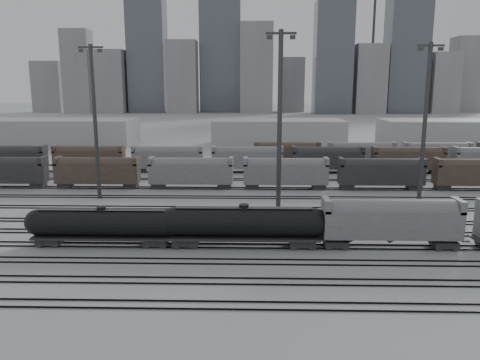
{
  "coord_description": "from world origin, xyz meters",
  "views": [
    {
      "loc": [
        1.85,
        -50.48,
        18.23
      ],
      "look_at": [
        0.11,
        20.06,
        4.0
      ],
      "focal_mm": 35.0,
      "sensor_mm": 36.0,
      "label": 1
    }
  ],
  "objects_px": {
    "tank_car_b": "(244,223)",
    "light_mast_c": "(280,121)",
    "tank_car_a": "(102,224)",
    "hopper_car_a": "(391,219)"
  },
  "relations": [
    {
      "from": "light_mast_c",
      "to": "hopper_car_a",
      "type": "bearing_deg",
      "value": -46.41
    },
    {
      "from": "tank_car_b",
      "to": "hopper_car_a",
      "type": "height_order",
      "value": "hopper_car_a"
    },
    {
      "from": "tank_car_b",
      "to": "light_mast_c",
      "type": "xyz_separation_m",
      "value": [
        4.65,
        12.69,
        10.77
      ]
    },
    {
      "from": "tank_car_b",
      "to": "hopper_car_a",
      "type": "distance_m",
      "value": 16.74
    },
    {
      "from": "hopper_car_a",
      "to": "light_mast_c",
      "type": "xyz_separation_m",
      "value": [
        -12.08,
        12.69,
        10.12
      ]
    },
    {
      "from": "tank_car_a",
      "to": "hopper_car_a",
      "type": "height_order",
      "value": "hopper_car_a"
    },
    {
      "from": "tank_car_b",
      "to": "hopper_car_a",
      "type": "relative_size",
      "value": 1.25
    },
    {
      "from": "tank_car_b",
      "to": "light_mast_c",
      "type": "bearing_deg",
      "value": 69.86
    },
    {
      "from": "tank_car_a",
      "to": "light_mast_c",
      "type": "relative_size",
      "value": 0.7
    },
    {
      "from": "hopper_car_a",
      "to": "light_mast_c",
      "type": "height_order",
      "value": "light_mast_c"
    }
  ]
}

